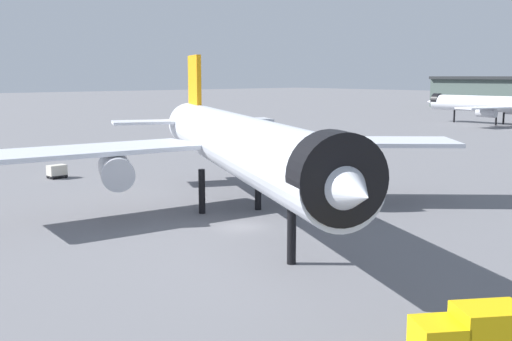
{
  "coord_description": "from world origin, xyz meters",
  "views": [
    {
      "loc": [
        43.09,
        -35.45,
        14.02
      ],
      "look_at": [
        2.68,
        -0.54,
        5.7
      ],
      "focal_mm": 43.13,
      "sensor_mm": 36.0,
      "label": 1
    }
  ],
  "objects_px": {
    "airliner_far_taxiway": "(495,104)",
    "baggage_cart_trailing": "(57,171)",
    "traffic_cone_near_nose": "(244,164)",
    "service_truck_front": "(472,336)",
    "airliner_near_gate": "(235,144)"
  },
  "relations": [
    {
      "from": "airliner_far_taxiway",
      "to": "traffic_cone_near_nose",
      "type": "relative_size",
      "value": 75.71
    },
    {
      "from": "airliner_near_gate",
      "to": "airliner_far_taxiway",
      "type": "bearing_deg",
      "value": 132.15
    },
    {
      "from": "service_truck_front",
      "to": "airliner_near_gate",
      "type": "bearing_deg",
      "value": -77.31
    },
    {
      "from": "airliner_far_taxiway",
      "to": "baggage_cart_trailing",
      "type": "bearing_deg",
      "value": 89.97
    },
    {
      "from": "service_truck_front",
      "to": "traffic_cone_near_nose",
      "type": "relative_size",
      "value": 10.27
    },
    {
      "from": "traffic_cone_near_nose",
      "to": "baggage_cart_trailing",
      "type": "bearing_deg",
      "value": -105.83
    },
    {
      "from": "airliner_far_taxiway",
      "to": "baggage_cart_trailing",
      "type": "height_order",
      "value": "airliner_far_taxiway"
    },
    {
      "from": "traffic_cone_near_nose",
      "to": "airliner_near_gate",
      "type": "bearing_deg",
      "value": -40.95
    },
    {
      "from": "airliner_near_gate",
      "to": "traffic_cone_near_nose",
      "type": "height_order",
      "value": "airliner_near_gate"
    },
    {
      "from": "airliner_far_taxiway",
      "to": "traffic_cone_near_nose",
      "type": "bearing_deg",
      "value": 94.9
    },
    {
      "from": "baggage_cart_trailing",
      "to": "traffic_cone_near_nose",
      "type": "height_order",
      "value": "baggage_cart_trailing"
    },
    {
      "from": "airliner_far_taxiway",
      "to": "baggage_cart_trailing",
      "type": "xyz_separation_m",
      "value": [
        7.27,
        -131.93,
        -4.79
      ]
    },
    {
      "from": "baggage_cart_trailing",
      "to": "traffic_cone_near_nose",
      "type": "xyz_separation_m",
      "value": [
        7.63,
        26.92,
        -0.69
      ]
    },
    {
      "from": "service_truck_front",
      "to": "baggage_cart_trailing",
      "type": "distance_m",
      "value": 66.81
    },
    {
      "from": "service_truck_front",
      "to": "airliner_far_taxiway",
      "type": "bearing_deg",
      "value": -119.75
    }
  ]
}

